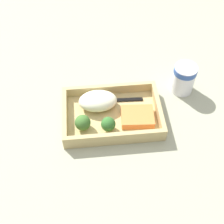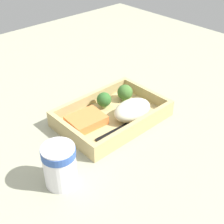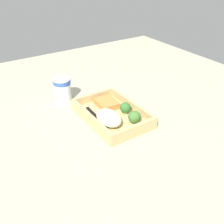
{
  "view_description": "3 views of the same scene",
  "coord_description": "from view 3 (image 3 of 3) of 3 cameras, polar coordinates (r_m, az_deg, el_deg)",
  "views": [
    {
      "loc": [
        5.33,
        54.51,
        72.21
      ],
      "look_at": [
        0.0,
        0.0,
        2.7
      ],
      "focal_mm": 50.0,
      "sensor_mm": 36.0,
      "label": 1
    },
    {
      "loc": [
        -45.65,
        -49.52,
        48.91
      ],
      "look_at": [
        0.0,
        0.0,
        2.7
      ],
      "focal_mm": 50.0,
      "sensor_mm": 36.0,
      "label": 2
    },
    {
      "loc": [
        67.34,
        -44.02,
        52.06
      ],
      "look_at": [
        0.0,
        0.0,
        2.7
      ],
      "focal_mm": 42.0,
      "sensor_mm": 36.0,
      "label": 3
    }
  ],
  "objects": [
    {
      "name": "ground_plane",
      "position": [
        0.96,
        -0.0,
        -1.88
      ],
      "size": [
        160.0,
        160.0,
        2.0
      ],
      "primitive_type": "cube",
      "color": "#999A81"
    },
    {
      "name": "takeout_tray",
      "position": [
        0.95,
        -0.0,
        -1.07
      ],
      "size": [
        27.84,
        18.76,
        1.2
      ],
      "primitive_type": "cube",
      "color": "tan",
      "rests_on": "ground_plane"
    },
    {
      "name": "tray_rim",
      "position": [
        0.94,
        -0.0,
        0.06
      ],
      "size": [
        27.84,
        18.76,
        3.25
      ],
      "color": "tan",
      "rests_on": "takeout_tray"
    },
    {
      "name": "salmon_fillet",
      "position": [
        1.01,
        -1.19,
        1.9
      ],
      "size": [
        9.59,
        7.8,
        2.25
      ],
      "primitive_type": "cube",
      "rotation": [
        0.0,
        0.0,
        -0.07
      ],
      "color": "orange",
      "rests_on": "takeout_tray"
    },
    {
      "name": "mashed_potatoes",
      "position": [
        0.9,
        -0.71,
        -1.27
      ],
      "size": [
        11.1,
        7.41,
        4.71
      ],
      "primitive_type": "ellipsoid",
      "color": "beige",
      "rests_on": "takeout_tray"
    },
    {
      "name": "broccoli_floret_1",
      "position": [
        0.9,
        4.9,
        -1.15
      ],
      "size": [
        4.38,
        4.38,
        4.72
      ],
      "color": "#75A251",
      "rests_on": "takeout_tray"
    },
    {
      "name": "broccoli_floret_2",
      "position": [
        0.95,
        2.93,
        0.9
      ],
      "size": [
        4.01,
        4.01,
        4.49
      ],
      "color": "#87A467",
      "rests_on": "takeout_tray"
    },
    {
      "name": "fork",
      "position": [
        0.93,
        -3.04,
        -1.44
      ],
      "size": [
        15.86,
        2.4,
        0.44
      ],
      "color": "black",
      "rests_on": "takeout_tray"
    },
    {
      "name": "paper_cup",
      "position": [
        1.07,
        -10.74,
        5.08
      ],
      "size": [
        6.9,
        6.9,
        9.45
      ],
      "color": "white",
      "rests_on": "ground_plane"
    }
  ]
}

